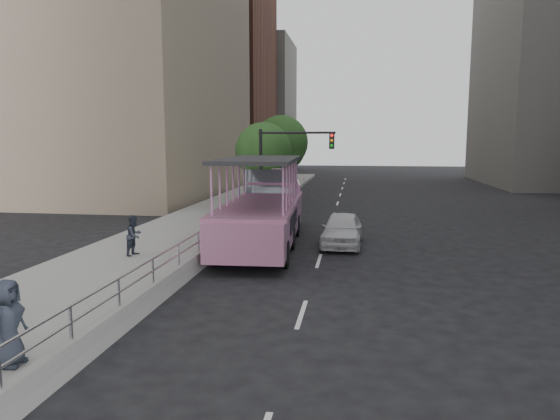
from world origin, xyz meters
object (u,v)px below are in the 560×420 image
object	(u,v)px
pedestrian_mid	(134,235)
street_tree_far	(282,144)
parking_sign	(239,205)
pedestrian_far	(8,323)
car	(342,229)
duck_boat	(265,211)
street_tree_near	(265,153)
traffic_signal	(282,160)

from	to	relation	value
pedestrian_mid	street_tree_far	xyz separation A→B (m)	(2.70, 19.31, 3.25)
parking_sign	street_tree_far	distance (m)	14.45
pedestrian_far	parking_sign	size ratio (longest dim) A/B	0.66
car	street_tree_far	size ratio (longest dim) A/B	0.65
duck_boat	street_tree_near	distance (m)	9.29
pedestrian_mid	street_tree_near	world-z (taller)	street_tree_near
pedestrian_far	street_tree_far	xyz separation A→B (m)	(0.98, 28.43, 3.16)
street_tree_near	street_tree_far	world-z (taller)	street_tree_far
pedestrian_far	street_tree_far	bearing A→B (deg)	-4.49
car	pedestrian_mid	bearing A→B (deg)	-147.72
street_tree_near	traffic_signal	bearing A→B (deg)	-65.02
street_tree_far	parking_sign	bearing A→B (deg)	-89.58
duck_boat	traffic_signal	size ratio (longest dim) A/B	2.26
car	street_tree_near	xyz separation A→B (m)	(-5.08, 8.89, 3.10)
pedestrian_mid	parking_sign	bearing A→B (deg)	-17.76
car	traffic_signal	xyz separation A→B (m)	(-3.48, 5.46, 2.78)
duck_boat	car	size ratio (longest dim) A/B	2.80
pedestrian_far	street_tree_far	world-z (taller)	street_tree_far
duck_boat	street_tree_near	world-z (taller)	street_tree_near
pedestrian_far	street_tree_near	distance (m)	22.60
car	parking_sign	size ratio (longest dim) A/B	1.63
duck_boat	street_tree_far	world-z (taller)	street_tree_far
street_tree_near	street_tree_far	distance (m)	6.02
duck_boat	pedestrian_far	size ratio (longest dim) A/B	6.97
pedestrian_mid	car	bearing A→B (deg)	-48.70
pedestrian_far	street_tree_near	bearing A→B (deg)	-4.50
car	street_tree_near	distance (m)	10.70
parking_sign	street_tree_near	world-z (taller)	street_tree_near
car	traffic_signal	distance (m)	7.05
pedestrian_far	street_tree_far	size ratio (longest dim) A/B	0.26
car	street_tree_far	bearing A→B (deg)	110.20
parking_sign	traffic_signal	world-z (taller)	traffic_signal
parking_sign	traffic_signal	distance (m)	5.29
traffic_signal	street_tree_near	xyz separation A→B (m)	(-1.60, 3.43, 0.32)
parking_sign	street_tree_near	xyz separation A→B (m)	(-0.30, 8.20, 2.19)
duck_boat	street_tree_far	xyz separation A→B (m)	(-1.44, 14.82, 2.87)
traffic_signal	parking_sign	bearing A→B (deg)	-105.15
pedestrian_mid	street_tree_near	xyz separation A→B (m)	(2.50, 13.31, 2.76)
street_tree_near	parking_sign	bearing A→B (deg)	-87.87
duck_boat	pedestrian_mid	bearing A→B (deg)	-132.76
pedestrian_mid	pedestrian_far	size ratio (longest dim) A/B	0.90
pedestrian_far	duck_boat	bearing A→B (deg)	-12.60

